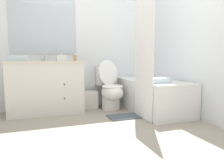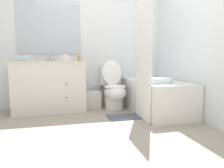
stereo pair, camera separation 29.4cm
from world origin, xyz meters
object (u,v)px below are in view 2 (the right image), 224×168
Objects in this scene: toilet at (114,90)px; soap_dispenser at (79,58)px; bathtub at (155,96)px; bath_towel_folded at (159,81)px; hand_towel_folded at (22,58)px; bath_mat at (126,117)px; sink_faucet at (50,59)px; tissue_box at (65,58)px; wastebasket at (93,99)px; vanity_cabinet at (50,86)px.

soap_dispenser is (-0.58, 0.16, 0.55)m from toilet.
bathtub is 0.52m from bath_towel_folded.
hand_towel_folded is at bearing -178.08° from toilet.
toilet is at bearing 94.85° from bath_mat.
bathtub reaches higher than bath_mat.
sink_faucet is 0.27m from tissue_box.
soap_dispenser reaches higher than bath_towel_folded.
toilet reaches higher than bath_mat.
wastebasket is at bearing 130.93° from bath_towel_folded.
bath_towel_folded is at bearing -58.45° from toilet.
hand_towel_folded is (-2.08, 0.32, 0.61)m from bathtub.
hand_towel_folded reaches higher than bath_towel_folded.
toilet is at bearing -12.42° from tissue_box.
vanity_cabinet is 1.07m from toilet.
sink_faucet is at bearing 145.84° from bath_towel_folded.
bath_towel_folded is (1.05, -0.93, -0.33)m from soap_dispenser.
vanity_cabinet is at bearing -173.20° from wastebasket.
bathtub is at bearing -29.54° from wastebasket.
bath_mat is at bearing -37.65° from sink_faucet.
hand_towel_folded is (-1.12, -0.22, 0.73)m from wastebasket.
sink_faucet is 1.08× the size of soap_dispenser.
vanity_cabinet is 1.34× the size of toilet.
hand_towel_folded is 2.09m from bath_towel_folded.
toilet is 0.67m from bath_mat.
tissue_box is at bearing 143.57° from bath_towel_folded.
soap_dispenser is at bearing -177.49° from wastebasket.
soap_dispenser is (0.49, -0.11, 0.02)m from sink_faucet.
toilet is 0.82m from soap_dispenser.
sink_faucet is 1.03m from wastebasket.
tissue_box is (-1.43, 0.55, 0.62)m from bathtub.
vanity_cabinet is 4.15× the size of hand_towel_folded.
hand_towel_folded reaches higher than wastebasket.
wastebasket is 0.87m from bath_mat.
hand_towel_folded is at bearing -160.72° from tissue_box.
tissue_box is at bearing 179.11° from wastebasket.
bath_towel_folded is (1.28, -0.95, -0.33)m from tissue_box.
bath_towel_folded is 0.72m from bath_mat.
tissue_box is 1.13× the size of soap_dispenser.
wastebasket is 0.55× the size of bath_mat.
soap_dispenser is at bearing 13.39° from hand_towel_folded.
toilet reaches higher than bathtub.
wastebasket is (0.72, 0.09, -0.28)m from vanity_cabinet.
toilet is at bearing -4.57° from vanity_cabinet.
wastebasket is 1.35m from hand_towel_folded.
soap_dispenser is 1.32m from bath_mat.
sink_faucet is (-0.00, 0.19, 0.44)m from vanity_cabinet.
bath_towel_folded is (0.82, -0.94, 0.41)m from wastebasket.
soap_dispenser is (0.49, 0.08, 0.47)m from vanity_cabinet.
toilet reaches higher than wastebasket.
toilet is at bearing 1.92° from hand_towel_folded.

